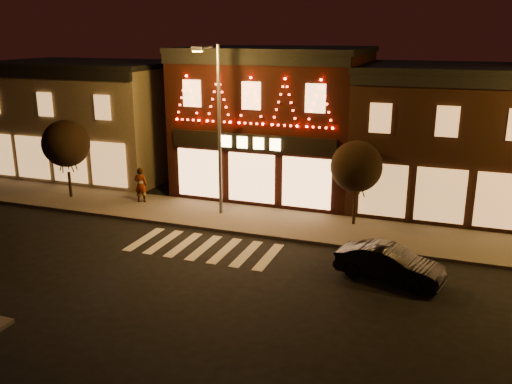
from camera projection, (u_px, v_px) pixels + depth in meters
The scene contains 10 objects.
ground at pixel (158, 286), 20.43m from camera, with size 120.00×120.00×0.00m, color black.
sidewalk_far at pixel (276, 223), 26.97m from camera, with size 44.00×4.00×0.15m, color #47423D.
building_left at pixel (89, 117), 36.31m from camera, with size 12.20×8.28×7.30m.
building_pulp at pixel (276, 120), 31.87m from camera, with size 10.20×8.34×8.30m.
building_right_a at pixel (447, 137), 28.86m from camera, with size 9.20×8.28×7.50m.
streetlamp_mid at pixel (216, 118), 26.62m from camera, with size 0.63×1.93×8.39m.
tree_left at pixel (66, 144), 30.18m from camera, with size 2.60×2.60×4.35m.
tree_right at pixel (356, 167), 25.80m from camera, with size 2.44×2.44×4.08m.
dark_sedan at pixel (389, 264), 20.72m from camera, with size 1.41×4.04×1.33m, color black.
pedestrian at pixel (141, 185), 29.79m from camera, with size 0.70×0.46×1.92m, color gray.
Camera 1 is at (9.84, -16.25, 9.07)m, focal length 38.48 mm.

